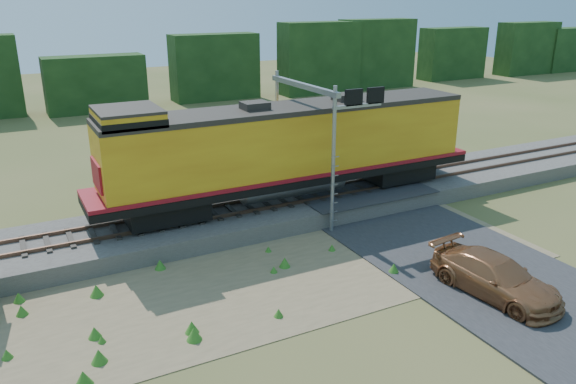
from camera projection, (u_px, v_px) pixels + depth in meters
ground at (290, 279)px, 21.73m from camera, size 140.00×140.00×0.00m
ballast at (232, 218)px, 26.62m from camera, size 70.00×5.00×0.80m
rails at (231, 208)px, 26.46m from camera, size 70.00×1.54×0.16m
dirt_shoulder at (237, 285)px, 21.27m from camera, size 26.00×8.00×0.03m
road at (419, 236)px, 25.37m from camera, size 7.00×66.00×0.86m
tree_line_north at (102, 78)px, 52.52m from camera, size 130.00×3.00×6.50m
weed_clumps at (203, 299)px, 20.29m from camera, size 15.00×6.20×0.56m
locomotive at (288, 148)px, 26.91m from camera, size 19.70×3.00×5.08m
signal_gantry at (316, 115)px, 26.34m from camera, size 2.68×6.20×6.75m
car at (495, 277)px, 20.36m from camera, size 2.63×5.22×1.45m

